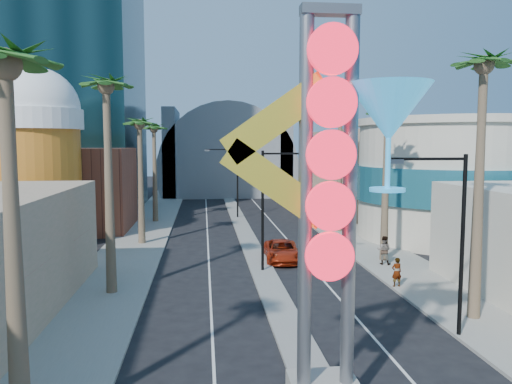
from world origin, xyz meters
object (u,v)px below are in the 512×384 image
at_px(neon_sign, 354,180).
at_px(pedestrian_b, 384,250).
at_px(red_pickup, 282,251).
at_px(pedestrian_a, 397,272).

bearing_deg(neon_sign, pedestrian_b, 66.52).
height_order(red_pickup, pedestrian_a, pedestrian_a).
bearing_deg(pedestrian_b, red_pickup, 8.30).
xyz_separation_m(neon_sign, pedestrian_b, (7.69, 17.69, -6.17)).
xyz_separation_m(red_pickup, pedestrian_a, (5.52, -7.69, 0.28)).
bearing_deg(red_pickup, neon_sign, -89.28).
bearing_deg(pedestrian_b, neon_sign, 94.39).
relative_size(red_pickup, pedestrian_a, 3.05).
height_order(neon_sign, pedestrian_b, neon_sign).
height_order(pedestrian_a, pedestrian_b, pedestrian_b).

